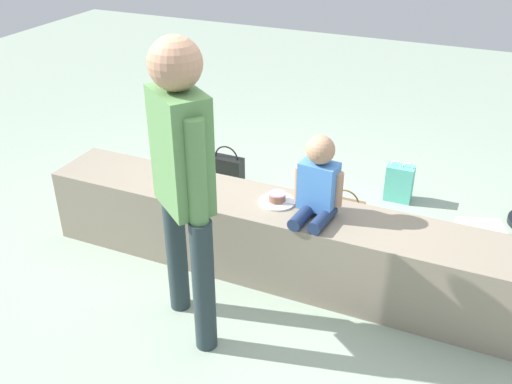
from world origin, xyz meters
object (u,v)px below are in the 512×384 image
Objects in this scene: water_bottle_near_gift at (199,169)px; cake_box_white at (482,236)px; adult_standing at (182,170)px; handbag_black_leather at (227,171)px; handbag_brown_canvas at (344,214)px; cake_plate at (277,199)px; child_seated at (318,182)px; gift_bag at (399,183)px.

cake_box_white is at bearing -1.60° from water_bottle_near_gift.
adult_standing is 1.84m from handbag_black_leather.
adult_standing is 5.28× the size of handbag_brown_canvas.
cake_plate is at bearing -48.44° from handbag_black_leather.
cake_box_white is 0.87× the size of handbag_black_leather.
child_seated is 0.91m from handbag_brown_canvas.
adult_standing reaches higher than handbag_black_leather.
cake_box_white is at bearing 43.57° from child_seated.
child_seated is 1.71m from water_bottle_near_gift.
child_seated is 1.48× the size of gift_bag.
child_seated is at bearing -136.43° from cake_box_white.
gift_bag is 1.07× the size of handbag_brown_canvas.
cake_plate is 1.35m from gift_bag.
cake_plate reaches higher than handbag_brown_canvas.
cake_box_white is at bearing 11.26° from handbag_brown_canvas.
cake_box_white is 0.99× the size of handbag_brown_canvas.
cake_box_white is 1.95m from handbag_black_leather.
child_seated is 0.32m from cake_plate.
cake_plate is 1.23m from handbag_black_leather.
handbag_black_leather is 1.06m from handbag_brown_canvas.
cake_box_white is at bearing -29.74° from gift_bag.
child_seated is 1.40× the size of handbag_black_leather.
water_bottle_near_gift is (-1.57, -0.30, -0.06)m from gift_bag.
handbag_brown_canvas is (1.29, -0.24, 0.02)m from water_bottle_near_gift.
gift_bag reaches higher than water_bottle_near_gift.
gift_bag is 1.74× the size of water_bottle_near_gift.
cake_plate is at bearing -113.94° from gift_bag.
gift_bag is (0.27, 1.23, -0.56)m from child_seated.
adult_standing reaches higher than cake_plate.
child_seated is at bearing -9.12° from cake_plate.
cake_plate is at bearing 70.78° from adult_standing.
cake_plate reaches higher than water_bottle_near_gift.
cake_plate is 1.20× the size of water_bottle_near_gift.
adult_standing reaches higher than handbag_brown_canvas.
water_bottle_near_gift is 0.26m from handbag_black_leather.
handbag_black_leather is (-1.31, -0.32, -0.02)m from gift_bag.
adult_standing reaches higher than child_seated.
handbag_black_leather is at bearing -166.45° from gift_bag.
cake_box_white is (2.21, -0.06, -0.03)m from water_bottle_near_gift.
child_seated is at bearing -102.40° from gift_bag.
water_bottle_near_gift is 0.54× the size of handbag_black_leather.
adult_standing is at bearing -62.52° from water_bottle_near_gift.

